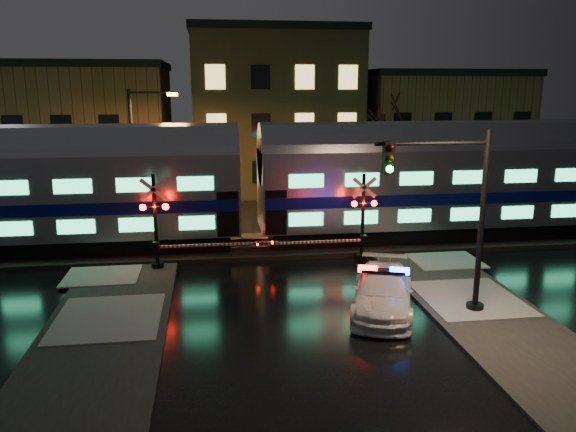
% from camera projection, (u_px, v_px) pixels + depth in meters
% --- Properties ---
extents(ground, '(120.00, 120.00, 0.00)m').
position_uv_depth(ground, '(286.00, 283.00, 22.87)').
color(ground, black).
rests_on(ground, ground).
extents(ballast, '(90.00, 4.20, 0.24)m').
position_uv_depth(ballast, '(272.00, 246.00, 27.67)').
color(ballast, black).
rests_on(ballast, ground).
extents(sidewalk_left, '(4.00, 20.00, 0.12)m').
position_uv_depth(sidewalk_left, '(91.00, 362.00, 16.20)').
color(sidewalk_left, '#2D2D2D').
rests_on(sidewalk_left, ground).
extents(sidewalk_right, '(4.00, 20.00, 0.12)m').
position_uv_depth(sidewalk_right, '(512.00, 335.00, 17.94)').
color(sidewalk_right, '#2D2D2D').
rests_on(sidewalk_right, ground).
extents(building_left, '(14.00, 10.00, 9.00)m').
position_uv_depth(building_left, '(71.00, 132.00, 41.33)').
color(building_left, brown).
rests_on(building_left, ground).
extents(building_mid, '(12.00, 11.00, 11.50)m').
position_uv_depth(building_mid, '(272.00, 113.00, 43.54)').
color(building_mid, brown).
rests_on(building_mid, ground).
extents(building_right, '(12.00, 10.00, 8.50)m').
position_uv_depth(building_right, '(434.00, 131.00, 45.15)').
color(building_right, brown).
rests_on(building_right, ground).
extents(train, '(51.00, 3.12, 5.92)m').
position_uv_depth(train, '(249.00, 181.00, 26.78)').
color(train, black).
rests_on(train, ballast).
extents(police_car, '(3.55, 5.43, 1.63)m').
position_uv_depth(police_car, '(383.00, 292.00, 19.80)').
color(police_car, white).
rests_on(police_car, ground).
extents(crossing_signal_right, '(5.70, 0.65, 4.04)m').
position_uv_depth(crossing_signal_right, '(355.00, 226.00, 25.18)').
color(crossing_signal_right, black).
rests_on(crossing_signal_right, ground).
extents(crossing_signal_left, '(5.94, 0.66, 4.21)m').
position_uv_depth(crossing_signal_left, '(164.00, 231.00, 24.04)').
color(crossing_signal_left, black).
rests_on(crossing_signal_left, ground).
extents(traffic_light, '(4.16, 0.73, 6.43)m').
position_uv_depth(traffic_light, '(454.00, 220.00, 18.93)').
color(traffic_light, black).
rests_on(traffic_light, ground).
extents(streetlight, '(2.57, 0.27, 7.68)m').
position_uv_depth(streetlight, '(138.00, 152.00, 29.65)').
color(streetlight, black).
rests_on(streetlight, ground).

